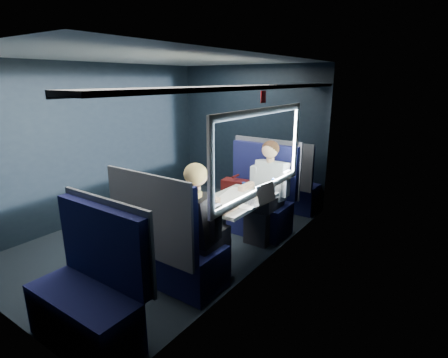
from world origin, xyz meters
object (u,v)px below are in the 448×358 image
Objects in this scene: seat_bay_far at (170,249)px; woman at (200,220)px; bottle_small at (273,187)px; cup at (265,189)px; seat_bay_near at (255,200)px; man at (267,186)px; seat_row_back at (91,294)px; laptop at (261,198)px; table at (233,205)px; seat_row_front at (285,186)px.

woman is at bearing 33.82° from seat_bay_far.
bottle_small is 0.13m from cup.
woman is (0.26, -1.57, 0.30)m from seat_bay_near.
man is 0.39m from bottle_small.
seat_row_back is 5.95× the size of bottle_small.
laptop is at bearing -57.25° from seat_bay_near.
laptop is at bearing 70.35° from woman.
table is 0.86× the size of seat_row_front.
seat_row_front is 1.48m from cup.
seat_row_front is at bearing 90.00° from seat_bay_far.
table is 0.79× the size of seat_bay_near.
man is (0.25, 2.50, 0.31)m from seat_row_back.
cup is (-0.15, 0.37, -0.02)m from laptop.
woman reaches higher than seat_row_back.
laptop is 4.19× the size of cup.
bottle_small is at bearing 53.43° from table.
cup is at bearing -68.26° from man.
seat_row_front reaches higher than table.
seat_bay_near is 1.74m from seat_bay_far.
table is 1.82m from seat_row_back.
seat_bay_far is 0.95× the size of man.
woman reaches higher than seat_row_front.
man is at bearing -77.17° from seat_row_front.
table is 0.71m from woman.
seat_bay_near is at bearing 90.49° from seat_bay_far.
bottle_small is 2.42× the size of cup.
seat_row_front is 5.95× the size of bottle_small.
seat_row_front reaches higher than bottle_small.
table is at bearing -173.17° from laptop.
seat_bay_far reaches higher than table.
table is 0.93m from seat_bay_far.
laptop is at bearing 6.83° from table.
man is at bearing 112.06° from laptop.
man reaches higher than cup.
seat_bay_far is 0.95× the size of woman.
bottle_small is at bearing 78.28° from woman.
woman is at bearing 77.07° from seat_row_back.
man is at bearing 80.97° from seat_bay_far.
bottle_small is at bearing 95.84° from laptop.
seat_bay_near is at bearing -90.92° from seat_row_front.
seat_row_front is 1.00× the size of seat_row_back.
seat_row_back is (0.00, -0.92, -0.00)m from seat_bay_far.
seat_bay_near is 1.05m from laptop.
seat_bay_far is 6.47× the size of bottle_small.
cup is at bearing 174.00° from bottle_small.
cup is (0.18, 0.41, 0.12)m from table.
seat_bay_far is at bearing 90.00° from seat_row_back.
laptop is at bearing -84.16° from bottle_small.
seat_bay_far reaches higher than seat_row_back.
table is at bearing 84.20° from seat_row_back.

